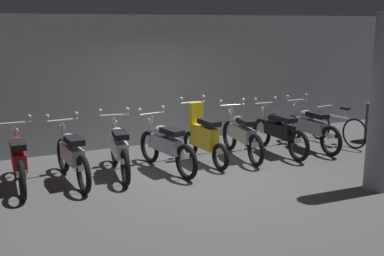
{
  "coord_description": "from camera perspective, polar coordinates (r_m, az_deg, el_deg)",
  "views": [
    {
      "loc": [
        -3.68,
        -7.3,
        2.74
      ],
      "look_at": [
        0.14,
        0.78,
        0.75
      ],
      "focal_mm": 44.3,
      "sensor_mm": 36.0,
      "label": 1
    }
  ],
  "objects": [
    {
      "name": "motorbike_slot_1",
      "position": [
        8.52,
        -14.27,
        -3.14
      ],
      "size": [
        0.59,
        1.95,
        1.15
      ],
      "color": "black",
      "rests_on": "ground"
    },
    {
      "name": "bicycle",
      "position": [
        11.41,
        16.99,
        -0.03
      ],
      "size": [
        0.5,
        1.72,
        0.89
      ],
      "color": "black",
      "rests_on": "ground"
    },
    {
      "name": "motorbike_slot_4",
      "position": [
        9.4,
        1.41,
        -1.06
      ],
      "size": [
        0.59,
        1.68,
        1.29
      ],
      "color": "black",
      "rests_on": "ground"
    },
    {
      "name": "motorbike_slot_5",
      "position": [
        9.82,
        5.98,
        -0.74
      ],
      "size": [
        0.59,
        1.95,
        1.15
      ],
      "color": "black",
      "rests_on": "ground"
    },
    {
      "name": "ground_plane",
      "position": [
        8.62,
        1.39,
        -5.99
      ],
      "size": [
        80.0,
        80.0,
        0.0
      ],
      "primitive_type": "plane",
      "color": "#4C4C4F"
    },
    {
      "name": "trash_bin",
      "position": [
        11.97,
        21.12,
        0.66
      ],
      "size": [
        0.42,
        0.42,
        0.89
      ],
      "primitive_type": "cylinder",
      "color": "#38383D",
      "rests_on": "ground"
    },
    {
      "name": "motorbike_slot_3",
      "position": [
        8.91,
        -3.14,
        -2.07
      ],
      "size": [
        0.6,
        1.94,
        1.15
      ],
      "color": "black",
      "rests_on": "ground"
    },
    {
      "name": "motorbike_slot_7",
      "position": [
        10.78,
        14.05,
        0.14
      ],
      "size": [
        0.59,
        1.95,
        1.15
      ],
      "color": "black",
      "rests_on": "ground"
    },
    {
      "name": "support_pillar",
      "position": [
        8.27,
        21.99,
        2.73
      ],
      "size": [
        0.41,
        0.41,
        2.92
      ],
      "primitive_type": "cylinder",
      "color": "gray",
      "rests_on": "ground"
    },
    {
      "name": "motorbike_slot_0",
      "position": [
        8.51,
        -20.16,
        -3.54
      ],
      "size": [
        0.59,
        1.95,
        1.15
      ],
      "color": "black",
      "rests_on": "ground"
    },
    {
      "name": "motorbike_slot_2",
      "position": [
        8.79,
        -8.77,
        -2.4
      ],
      "size": [
        0.58,
        1.94,
        1.15
      ],
      "color": "black",
      "rests_on": "ground"
    },
    {
      "name": "back_wall",
      "position": [
        10.89,
        -5.4,
        5.74
      ],
      "size": [
        16.0,
        0.3,
        2.92
      ],
      "primitive_type": "cube",
      "color": "#9EA0A3",
      "rests_on": "ground"
    },
    {
      "name": "motorbike_slot_6",
      "position": [
        10.23,
        10.37,
        -0.35
      ],
      "size": [
        0.59,
        1.95,
        1.15
      ],
      "color": "black",
      "rests_on": "ground"
    }
  ]
}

